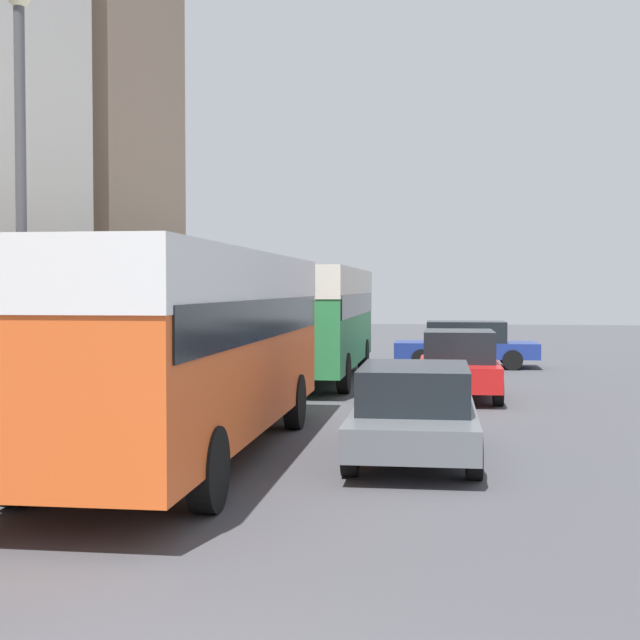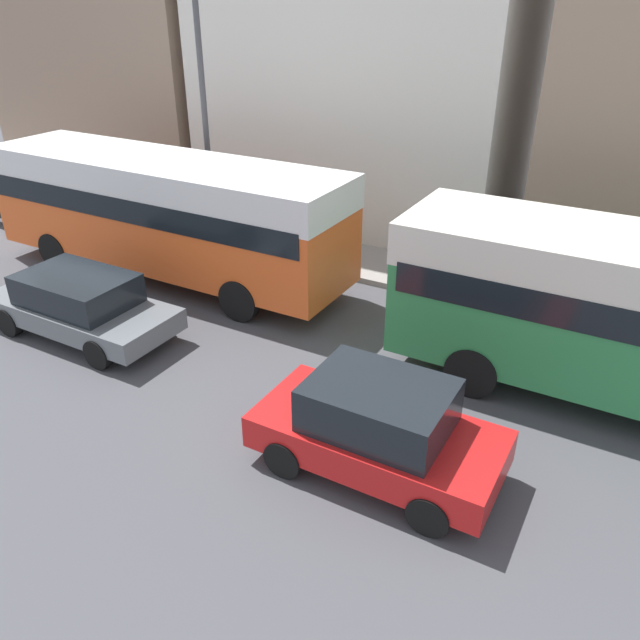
# 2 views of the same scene
# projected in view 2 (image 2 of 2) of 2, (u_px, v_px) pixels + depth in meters

# --- Properties ---
(sidewalk) EXTENTS (2.20, 120.00, 0.15)m
(sidewalk) POSITION_uv_depth(u_px,v_px,m) (43.00, 194.00, 22.98)
(sidewalk) COLOR gray
(sidewalk) RESTS_ON ground_plane
(building_corner) EXTENTS (5.67, 9.14, 10.85)m
(building_corner) POSITION_uv_depth(u_px,v_px,m) (127.00, 31.00, 22.90)
(building_corner) COLOR gray
(building_corner) RESTS_ON ground_plane
(bus_lead) EXTENTS (2.59, 9.98, 3.11)m
(bus_lead) POSITION_uv_depth(u_px,v_px,m) (164.00, 202.00, 15.74)
(bus_lead) COLOR #EA5B23
(bus_lead) RESTS_ON ground_plane
(car_crossing) EXTENTS (1.89, 4.41, 1.41)m
(car_crossing) POSITION_uv_depth(u_px,v_px,m) (80.00, 304.00, 13.51)
(car_crossing) COLOR slate
(car_crossing) RESTS_ON ground_plane
(car_distant) EXTENTS (1.88, 3.85, 1.59)m
(car_distant) POSITION_uv_depth(u_px,v_px,m) (378.00, 427.00, 9.58)
(car_distant) COLOR red
(car_distant) RESTS_ON ground_plane
(pedestrian_near_curb) EXTENTS (0.41, 0.41, 1.74)m
(pedestrian_near_curb) POSITION_uv_depth(u_px,v_px,m) (174.00, 188.00, 20.31)
(pedestrian_near_curb) COLOR #232838
(pedestrian_near_curb) RESTS_ON sidewalk
(pedestrian_walking_away) EXTENTS (0.34, 0.34, 1.79)m
(pedestrian_walking_away) POSITION_uv_depth(u_px,v_px,m) (429.00, 239.00, 16.03)
(pedestrian_walking_away) COLOR #232838
(pedestrian_walking_away) RESTS_ON sidewalk
(lamp_post) EXTENTS (0.36, 0.36, 6.91)m
(lamp_post) POSITION_uv_depth(u_px,v_px,m) (203.00, 98.00, 16.73)
(lamp_post) COLOR #47474C
(lamp_post) RESTS_ON sidewalk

